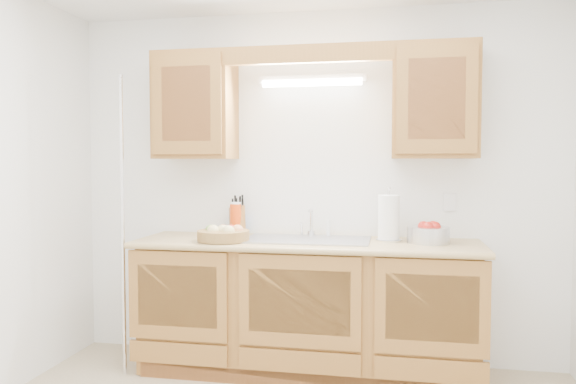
% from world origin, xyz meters
% --- Properties ---
extents(room, '(3.52, 3.50, 2.50)m').
position_xyz_m(room, '(0.00, 0.00, 1.25)').
color(room, '#C4B28D').
rests_on(room, ground).
extents(base_cabinets, '(2.20, 0.60, 0.86)m').
position_xyz_m(base_cabinets, '(0.00, 1.20, 0.44)').
color(base_cabinets, '#92602A').
rests_on(base_cabinets, ground).
extents(countertop, '(2.30, 0.63, 0.04)m').
position_xyz_m(countertop, '(0.00, 1.19, 0.88)').
color(countertop, tan).
rests_on(countertop, base_cabinets).
extents(upper_cabinet_left, '(0.55, 0.33, 0.75)m').
position_xyz_m(upper_cabinet_left, '(-0.83, 1.33, 1.83)').
color(upper_cabinet_left, '#92602A').
rests_on(upper_cabinet_left, room).
extents(upper_cabinet_right, '(0.55, 0.33, 0.75)m').
position_xyz_m(upper_cabinet_right, '(0.83, 1.33, 1.83)').
color(upper_cabinet_right, '#92602A').
rests_on(upper_cabinet_right, room).
extents(valance, '(2.20, 0.05, 0.12)m').
position_xyz_m(valance, '(0.00, 1.19, 2.14)').
color(valance, '#92602A').
rests_on(valance, room).
extents(fluorescent_fixture, '(0.76, 0.08, 0.08)m').
position_xyz_m(fluorescent_fixture, '(0.00, 1.42, 2.00)').
color(fluorescent_fixture, white).
rests_on(fluorescent_fixture, room).
extents(sink, '(0.84, 0.46, 0.36)m').
position_xyz_m(sink, '(0.00, 1.21, 0.83)').
color(sink, '#9E9EA3').
rests_on(sink, countertop).
extents(wire_shelf_pole, '(0.03, 0.03, 2.00)m').
position_xyz_m(wire_shelf_pole, '(-1.20, 0.94, 1.00)').
color(wire_shelf_pole, silver).
rests_on(wire_shelf_pole, ground).
extents(outlet_plate, '(0.08, 0.01, 0.12)m').
position_xyz_m(outlet_plate, '(0.95, 1.49, 1.15)').
color(outlet_plate, white).
rests_on(outlet_plate, room).
extents(fruit_basket, '(0.45, 0.45, 0.11)m').
position_xyz_m(fruit_basket, '(-0.54, 1.06, 0.95)').
color(fruit_basket, olive).
rests_on(fruit_basket, countertop).
extents(knife_block, '(0.16, 0.20, 0.30)m').
position_xyz_m(knife_block, '(-0.54, 1.39, 1.01)').
color(knife_block, '#92602A').
rests_on(knife_block, countertop).
extents(orange_canister, '(0.10, 0.10, 0.24)m').
position_xyz_m(orange_canister, '(-0.54, 1.35, 1.02)').
color(orange_canister, '#E4430C').
rests_on(orange_canister, countertop).
extents(soap_bottle, '(0.12, 0.12, 0.21)m').
position_xyz_m(soap_bottle, '(-0.54, 1.43, 1.01)').
color(soap_bottle, '#214AA8').
rests_on(soap_bottle, countertop).
extents(sponge, '(0.11, 0.07, 0.02)m').
position_xyz_m(sponge, '(-0.54, 1.44, 0.91)').
color(sponge, '#CC333F').
rests_on(sponge, countertop).
extents(paper_towel, '(0.18, 0.18, 0.36)m').
position_xyz_m(paper_towel, '(0.54, 1.28, 1.05)').
color(paper_towel, silver).
rests_on(paper_towel, countertop).
extents(apple_bowl, '(0.33, 0.33, 0.14)m').
position_xyz_m(apple_bowl, '(0.80, 1.23, 0.96)').
color(apple_bowl, silver).
rests_on(apple_bowl, countertop).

